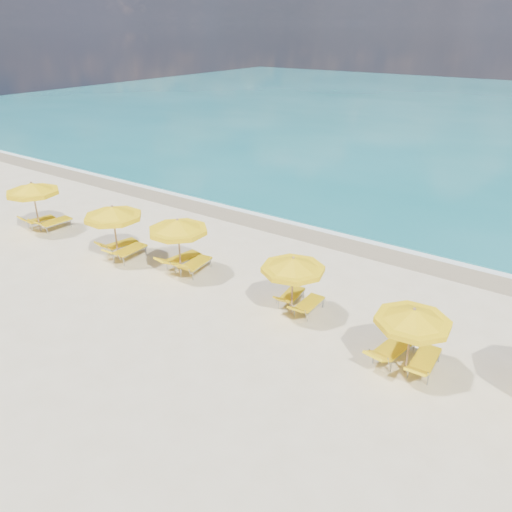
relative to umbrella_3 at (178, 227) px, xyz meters
The scene contains 20 objects.
ground_plane 3.61m from the umbrella_3, 10.01° to the right, with size 120.00×120.00×0.00m, color beige.
ocean 47.61m from the umbrella_3, 86.43° to the left, with size 120.00×80.00×0.30m, color #146971.
wet_sand_band 7.75m from the umbrella_3, 66.71° to the left, with size 120.00×2.60×0.01m, color tan.
foam_line 8.47m from the umbrella_3, 68.92° to the left, with size 120.00×1.20×0.03m, color white.
whitecap_near 16.87m from the umbrella_3, 100.45° to the left, with size 14.00×0.36×0.05m, color white.
umbrella_1 8.69m from the umbrella_3, behind, with size 2.74×2.74×2.44m.
umbrella_2 3.17m from the umbrella_3, behind, with size 3.05×3.05×2.39m.
umbrella_3 is the anchor object (origin of this frame).
umbrella_4 5.18m from the umbrella_3, ahead, with size 2.39×2.39×2.17m.
umbrella_5 9.51m from the umbrella_3, ahead, with size 2.63×2.63×2.13m.
lounger_1_left 9.33m from the umbrella_3, behind, with size 0.81×1.71×0.75m.
lounger_1_right 8.37m from the umbrella_3, behind, with size 0.76×1.96×0.84m.
lounger_2_left 4.01m from the umbrella_3, behind, with size 0.93×1.87×0.74m.
lounger_2_right 3.26m from the umbrella_3, behind, with size 0.72×1.99×0.83m.
lounger_3_left 1.88m from the umbrella_3, 127.43° to the left, with size 0.92×2.03×0.75m.
lounger_3_right 1.85m from the umbrella_3, 44.24° to the left, with size 0.87×1.96×0.88m.
lounger_4_left 5.15m from the umbrella_3, ahead, with size 0.75×1.70×0.73m.
lounger_4_right 5.90m from the umbrella_3, ahead, with size 0.60×1.73×0.68m.
lounger_5_left 9.13m from the umbrella_3, ahead, with size 0.98×2.10×0.76m.
lounger_5_right 10.04m from the umbrella_3, ahead, with size 0.70×1.92×0.73m.
Camera 1 is at (9.68, -12.18, 9.02)m, focal length 35.00 mm.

